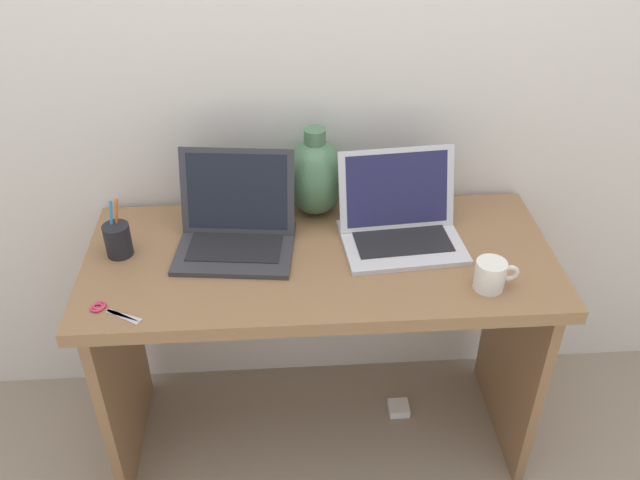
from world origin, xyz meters
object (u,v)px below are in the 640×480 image
Objects in this scene: coffee_mug at (491,275)px; power_brick at (399,408)px; pen_cup at (118,239)px; scissors at (107,310)px; laptop_right at (400,218)px; green_vase at (315,176)px; laptop_left at (236,222)px.

coffee_mug reaches higher than power_brick.
pen_cup is 1.28× the size of scissors.
green_vase reaches higher than laptop_right.
power_brick is (0.84, 0.03, -0.78)m from pen_cup.
laptop_right is 2.58× the size of scissors.
coffee_mug is 0.84× the size of scissors.
coffee_mug is at bearing -51.57° from laptop_right.
scissors is at bearing -160.15° from laptop_right.
laptop_left is 0.43m from scissors.
pen_cup is at bearing 167.75° from coffee_mug.
pen_cup is at bearing -177.36° from laptop_right.
pen_cup is 1.15m from power_brick.
laptop_right is 5.07× the size of power_brick.
coffee_mug is 1.66× the size of power_brick.
pen_cup is at bearing 92.15° from scissors.
laptop_left is 3.01× the size of coffee_mug.
laptop_left reaches higher than pen_cup.
power_brick is at bearing 121.35° from coffee_mug.
green_vase reaches higher than power_brick.
laptop_right is at bearing -0.32° from laptop_left.
coffee_mug is at bearing -20.93° from laptop_left.
laptop_left is at bearing 179.68° from laptop_right.
laptop_right is 0.32m from coffee_mug.
pen_cup is (-0.99, 0.21, 0.01)m from coffee_mug.
laptop_left is 0.28m from green_vase.
green_vase is 3.92× the size of power_brick.
laptop_right is 0.79m from pen_cup.
pen_cup is 2.52× the size of power_brick.
laptop_left is at bearing 6.83° from pen_cup.
green_vase is 0.71m from scissors.
laptop_right reaches higher than coffee_mug.
pen_cup is at bearing -173.17° from laptop_left.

